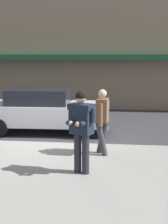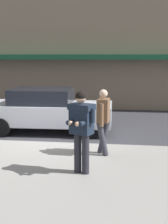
% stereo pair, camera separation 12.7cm
% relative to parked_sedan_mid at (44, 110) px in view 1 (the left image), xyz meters
% --- Properties ---
extents(ground_plane, '(80.00, 80.00, 0.00)m').
position_rel_parked_sedan_mid_xyz_m(ground_plane, '(0.46, -1.57, -0.79)').
color(ground_plane, '#333338').
extents(sidewalk, '(32.00, 5.30, 0.14)m').
position_rel_parked_sedan_mid_xyz_m(sidewalk, '(1.46, -4.42, -0.72)').
color(sidewalk, gray).
rests_on(sidewalk, ground).
extents(curb_paint_line, '(28.00, 0.12, 0.01)m').
position_rel_parked_sedan_mid_xyz_m(curb_paint_line, '(1.46, -1.52, -0.79)').
color(curb_paint_line, silver).
rests_on(curb_paint_line, ground).
extents(parked_sedan_mid, '(4.55, 2.04, 1.54)m').
position_rel_parked_sedan_mid_xyz_m(parked_sedan_mid, '(0.00, 0.00, 0.00)').
color(parked_sedan_mid, silver).
rests_on(parked_sedan_mid, ground).
extents(man_texting_on_phone, '(0.61, 0.65, 1.81)m').
position_rel_parked_sedan_mid_xyz_m(man_texting_on_phone, '(1.83, -4.10, 0.46)').
color(man_texting_on_phone, '#23232B').
rests_on(man_texting_on_phone, sidewalk).
extents(pedestrian_dark_coat, '(0.36, 0.60, 1.70)m').
position_rel_parked_sedan_mid_xyz_m(pedestrian_dark_coat, '(2.20, -2.73, 0.32)').
color(pedestrian_dark_coat, '#33333D').
rests_on(pedestrian_dark_coat, sidewalk).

